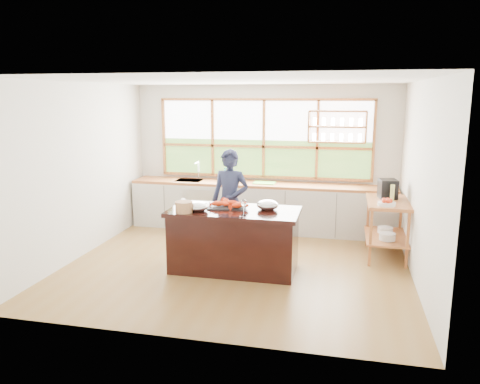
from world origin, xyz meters
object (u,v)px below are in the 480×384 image
(cook, at_px, (230,202))
(espresso_machine, at_px, (388,189))
(island, at_px, (234,240))
(wicker_basket, at_px, (184,207))

(cook, height_order, espresso_machine, cook)
(island, xyz_separation_m, espresso_machine, (2.19, 1.29, 0.60))
(espresso_machine, relative_size, wicker_basket, 1.26)
(espresso_machine, height_order, wicker_basket, espresso_machine)
(espresso_machine, distance_m, wicker_basket, 3.25)
(cook, relative_size, espresso_machine, 5.59)
(island, height_order, cook, cook)
(cook, height_order, wicker_basket, cook)
(espresso_machine, bearing_deg, wicker_basket, -161.04)
(wicker_basket, bearing_deg, island, 25.30)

